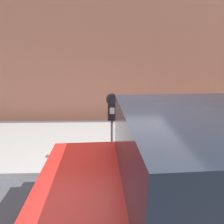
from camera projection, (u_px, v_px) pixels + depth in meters
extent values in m
plane|color=#47474C|center=(98.00, 211.00, 2.74)|extent=(60.00, 60.00, 0.00)
cube|color=#9E9B96|center=(102.00, 142.00, 4.82)|extent=(24.00, 2.80, 0.13)
cube|color=#935642|center=(103.00, 43.00, 5.99)|extent=(24.00, 0.30, 5.56)
cylinder|color=slate|center=(112.00, 144.00, 3.52)|extent=(0.05, 0.05, 1.02)
cube|color=black|center=(112.00, 111.00, 3.32)|extent=(0.16, 0.13, 0.35)
cube|color=gray|center=(112.00, 111.00, 3.25)|extent=(0.09, 0.01, 0.12)
cylinder|color=black|center=(112.00, 99.00, 3.25)|extent=(0.21, 0.10, 0.21)
cylinder|color=black|center=(112.00, 184.00, 2.85)|extent=(0.67, 0.25, 0.66)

